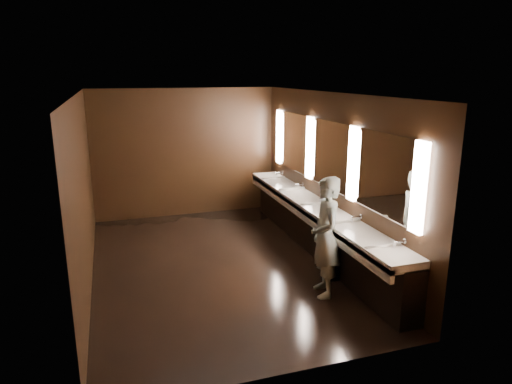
% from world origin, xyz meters
% --- Properties ---
extents(floor, '(6.00, 6.00, 0.00)m').
position_xyz_m(floor, '(0.00, 0.00, 0.00)').
color(floor, black).
rests_on(floor, ground).
extents(ceiling, '(4.00, 6.00, 0.02)m').
position_xyz_m(ceiling, '(0.00, 0.00, 2.80)').
color(ceiling, '#2D2D2B').
rests_on(ceiling, wall_back).
extents(wall_back, '(4.00, 0.02, 2.80)m').
position_xyz_m(wall_back, '(0.00, 3.00, 1.40)').
color(wall_back, black).
rests_on(wall_back, floor).
extents(wall_front, '(4.00, 0.02, 2.80)m').
position_xyz_m(wall_front, '(0.00, -3.00, 1.40)').
color(wall_front, black).
rests_on(wall_front, floor).
extents(wall_left, '(0.02, 6.00, 2.80)m').
position_xyz_m(wall_left, '(-2.00, 0.00, 1.40)').
color(wall_left, black).
rests_on(wall_left, floor).
extents(wall_right, '(0.02, 6.00, 2.80)m').
position_xyz_m(wall_right, '(2.00, 0.00, 1.40)').
color(wall_right, black).
rests_on(wall_right, floor).
extents(sink_counter, '(0.55, 5.40, 1.01)m').
position_xyz_m(sink_counter, '(1.79, 0.00, 0.50)').
color(sink_counter, black).
rests_on(sink_counter, floor).
extents(mirror_band, '(0.06, 5.03, 1.15)m').
position_xyz_m(mirror_band, '(1.98, -0.00, 1.75)').
color(mirror_band, '#FDE2CF').
rests_on(mirror_band, wall_right).
extents(person, '(0.52, 0.70, 1.74)m').
position_xyz_m(person, '(1.22, -1.46, 0.87)').
color(person, '#90BED7').
rests_on(person, floor).
extents(trash_bin, '(0.42, 0.42, 0.53)m').
position_xyz_m(trash_bin, '(1.58, -0.99, 0.27)').
color(trash_bin, black).
rests_on(trash_bin, floor).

